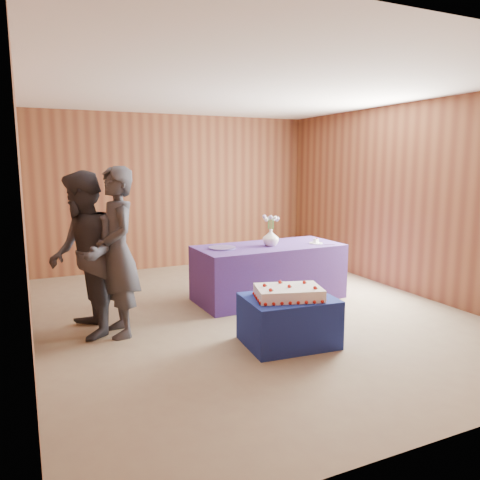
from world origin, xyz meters
TOP-DOWN VIEW (x-y plane):
  - ground at (0.00, 0.00)m, footprint 6.00×6.00m
  - room_shell at (0.00, 0.00)m, footprint 5.04×6.04m
  - cake_table at (-0.09, -1.08)m, footprint 0.96×0.77m
  - serving_table at (0.50, 0.46)m, footprint 2.02×0.95m
  - sheet_cake at (-0.11, -1.11)m, footprint 0.78×0.63m
  - vase at (0.51, 0.42)m, footprint 0.27×0.27m
  - flower_spray at (0.51, 0.42)m, footprint 0.23×0.23m
  - platter at (-0.17, 0.50)m, footprint 0.39×0.39m
  - plate at (1.17, 0.31)m, footprint 0.21×0.21m
  - cake_slice at (1.17, 0.31)m, footprint 0.07×0.07m
  - knife at (1.22, 0.16)m, footprint 0.26×0.09m
  - guest_left at (-1.62, -0.06)m, footprint 0.48×0.69m
  - guest_right at (-1.95, 0.06)m, footprint 0.71×0.89m

SIDE VIEW (x-z plane):
  - ground at x=0.00m, z-range 0.00..0.00m
  - cake_table at x=-0.09m, z-range 0.00..0.50m
  - serving_table at x=0.50m, z-range 0.00..0.75m
  - sheet_cake at x=-0.11m, z-range 0.48..0.64m
  - knife at x=1.22m, z-range 0.75..0.75m
  - plate at x=1.17m, z-range 0.75..0.76m
  - platter at x=-0.17m, z-range 0.75..0.77m
  - cake_slice at x=1.17m, z-range 0.75..0.83m
  - vase at x=0.51m, z-range 0.75..0.98m
  - guest_right at x=-1.95m, z-range 0.00..1.79m
  - guest_left at x=-1.62m, z-range 0.00..1.83m
  - flower_spray at x=0.51m, z-range 1.04..1.22m
  - room_shell at x=0.00m, z-range 0.44..3.16m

